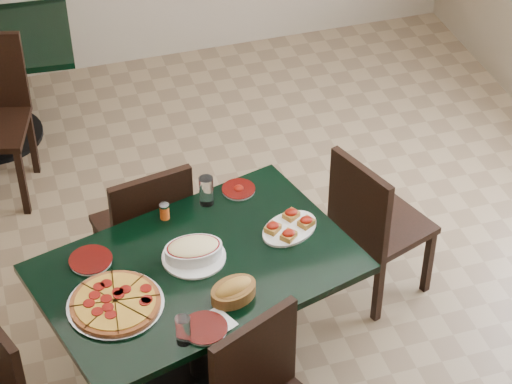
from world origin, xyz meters
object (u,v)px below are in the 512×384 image
object	(u,v)px
chair_far	(147,228)
pepperoni_pizza	(115,303)
lasagna_casserole	(193,251)
chair_right	(373,221)
bread_basket	(233,291)
bruschetta_platter	(290,226)
main_table	(198,294)

from	to	relation	value
chair_far	pepperoni_pizza	bearing A→B (deg)	58.88
chair_far	lasagna_casserole	distance (m)	0.62
chair_right	bread_basket	world-z (taller)	chair_right
pepperoni_pizza	bruschetta_platter	bearing A→B (deg)	15.95
lasagna_casserole	chair_right	bearing A→B (deg)	17.63
chair_far	bread_basket	bearing A→B (deg)	94.81
chair_far	lasagna_casserole	bearing A→B (deg)	92.37
pepperoni_pizza	bread_basket	xyz separation A→B (m)	(0.51, -0.10, 0.02)
chair_right	pepperoni_pizza	bearing A→B (deg)	88.05
lasagna_casserole	bread_basket	bearing A→B (deg)	-67.34
main_table	bread_basket	distance (m)	0.35
bread_basket	main_table	bearing A→B (deg)	92.80
main_table	chair_far	world-z (taller)	chair_far
bread_basket	chair_far	bearing A→B (deg)	84.81
main_table	bread_basket	bearing A→B (deg)	-82.48
pepperoni_pizza	chair_far	bearing A→B (deg)	68.99
main_table	lasagna_casserole	distance (m)	0.23
chair_right	chair_far	bearing A→B (deg)	56.19
bread_basket	lasagna_casserole	bearing A→B (deg)	89.09
main_table	pepperoni_pizza	size ratio (longest dim) A/B	3.75
chair_right	lasagna_casserole	distance (m)	1.09
pepperoni_pizza	bread_basket	world-z (taller)	bread_basket
main_table	pepperoni_pizza	bearing A→B (deg)	-175.75
lasagna_casserole	bruschetta_platter	world-z (taller)	lasagna_casserole
main_table	bread_basket	xyz separation A→B (m)	(0.10, -0.25, 0.22)
pepperoni_pizza	lasagna_casserole	xyz separation A→B (m)	(0.40, 0.20, 0.03)
chair_right	pepperoni_pizza	world-z (taller)	chair_right
chair_far	main_table	bearing A→B (deg)	91.31
bread_basket	bruschetta_platter	bearing A→B (deg)	22.89
chair_right	main_table	bearing A→B (deg)	87.28
chair_far	pepperoni_pizza	distance (m)	0.83
chair_far	pepperoni_pizza	world-z (taller)	chair_far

